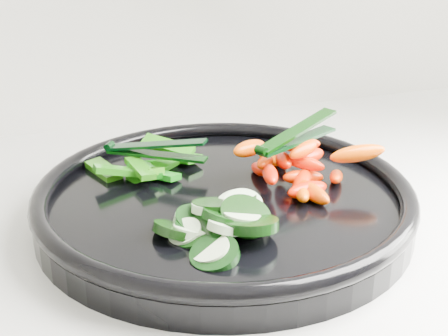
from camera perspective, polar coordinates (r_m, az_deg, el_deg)
name	(u,v)px	position (r m, az deg, el deg)	size (l,w,h in m)	color
veggie_tray	(224,200)	(0.62, 0.00, -2.94)	(0.41, 0.41, 0.04)	black
cucumber_pile	(213,223)	(0.55, -1.02, -5.02)	(0.12, 0.12, 0.04)	black
carrot_pile	(297,167)	(0.64, 6.70, 0.12)	(0.15, 0.15, 0.05)	#DB4300
pepper_pile	(149,165)	(0.68, -6.84, 0.24)	(0.12, 0.10, 0.03)	#0A6D0B
tong_carrot	(295,136)	(0.64, 6.54, 2.91)	(0.11, 0.06, 0.02)	black
tong_pepper	(153,149)	(0.67, -6.48, 1.69)	(0.10, 0.08, 0.02)	black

